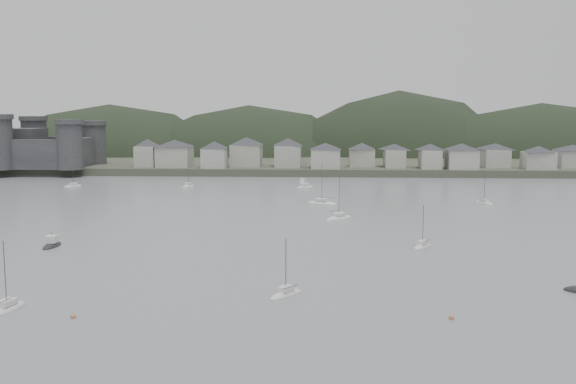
{
  "coord_description": "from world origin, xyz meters",
  "views": [
    {
      "loc": [
        8.4,
        -84.16,
        26.12
      ],
      "look_at": [
        0.0,
        75.0,
        6.0
      ],
      "focal_mm": 39.94,
      "sensor_mm": 36.0,
      "label": 1
    }
  ],
  "objects": [
    {
      "name": "ground",
      "position": [
        0.0,
        0.0,
        0.0
      ],
      "size": [
        900.0,
        900.0,
        0.0
      ],
      "primitive_type": "plane",
      "color": "slate",
      "rests_on": "ground"
    },
    {
      "name": "far_shore_land",
      "position": [
        0.0,
        295.0,
        1.5
      ],
      "size": [
        900.0,
        250.0,
        3.0
      ],
      "primitive_type": "cube",
      "color": "#383D2D",
      "rests_on": "ground"
    },
    {
      "name": "forested_ridge",
      "position": [
        4.83,
        269.4,
        -11.28
      ],
      "size": [
        851.55,
        103.94,
        102.57
      ],
      "color": "black",
      "rests_on": "ground"
    },
    {
      "name": "castle",
      "position": [
        -120.0,
        179.8,
        10.96
      ],
      "size": [
        66.0,
        43.0,
        20.0
      ],
      "color": "#303032",
      "rests_on": "far_shore_land"
    },
    {
      "name": "waterfront_town",
      "position": [
        50.59,
        183.34,
        8.66
      ],
      "size": [
        451.48,
        28.46,
        12.92
      ],
      "color": "#A4A296",
      "rests_on": "far_shore_land"
    },
    {
      "name": "moored_fleet",
      "position": [
        -22.46,
        65.41,
        0.17
      ],
      "size": [
        259.15,
        162.62,
        13.38
      ],
      "color": "silver",
      "rests_on": "ground"
    },
    {
      "name": "motor_launch_far",
      "position": [
        -43.96,
        35.46,
        0.3
      ],
      "size": [
        2.48,
        6.85,
        3.66
      ],
      "rotation": [
        0.0,
        0.0,
        3.14
      ],
      "color": "black",
      "rests_on": "ground"
    },
    {
      "name": "mooring_buoys",
      "position": [
        -15.66,
        44.28,
        0.15
      ],
      "size": [
        180.26,
        141.43,
        0.7
      ],
      "color": "#B9613D",
      "rests_on": "ground"
    }
  ]
}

